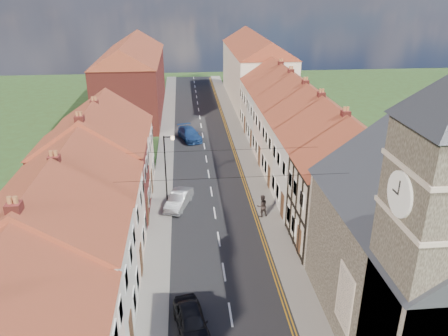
# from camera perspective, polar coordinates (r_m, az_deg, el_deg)

# --- Properties ---
(road) EXTENTS (7.00, 90.00, 0.02)m
(road) POSITION_cam_1_polar(r_m,az_deg,el_deg) (46.84, -2.33, 1.18)
(road) COLOR black
(road) RESTS_ON ground
(pavement_left) EXTENTS (1.80, 90.00, 0.12)m
(pavement_left) POSITION_cam_1_polar(r_m,az_deg,el_deg) (46.82, -7.71, 1.04)
(pavement_left) COLOR slate
(pavement_left) RESTS_ON ground
(pavement_right) EXTENTS (1.80, 90.00, 0.12)m
(pavement_right) POSITION_cam_1_polar(r_m,az_deg,el_deg) (47.23, 3.01, 1.43)
(pavement_right) COLOR slate
(pavement_right) RESTS_ON ground
(church) EXTENTS (11.25, 14.25, 15.20)m
(church) POSITION_cam_1_polar(r_m,az_deg,el_deg) (23.40, 25.49, -8.92)
(church) COLOR #322A23
(church) RESTS_ON ground
(cottage_r_tudor) EXTENTS (8.30, 5.20, 9.00)m
(cottage_r_tudor) POSITION_cam_1_polar(r_m,az_deg,el_deg) (31.34, 16.64, -2.37)
(cottage_r_tudor) COLOR #C0B5A1
(cottage_r_tudor) RESTS_ON ground
(cottage_r_white_near) EXTENTS (8.30, 6.00, 9.00)m
(cottage_r_white_near) POSITION_cam_1_polar(r_m,az_deg,el_deg) (35.97, 13.64, 1.28)
(cottage_r_white_near) COLOR #BAB8B0
(cottage_r_white_near) RESTS_ON ground
(cottage_r_cream_mid) EXTENTS (8.30, 5.20, 9.00)m
(cottage_r_cream_mid) POSITION_cam_1_polar(r_m,az_deg,el_deg) (40.79, 11.30, 4.09)
(cottage_r_cream_mid) COLOR #C0B5A1
(cottage_r_cream_mid) RESTS_ON ground
(cottage_r_pink) EXTENTS (8.30, 6.00, 9.00)m
(cottage_r_pink) POSITION_cam_1_polar(r_m,az_deg,el_deg) (45.74, 9.44, 6.27)
(cottage_r_pink) COLOR #BFA397
(cottage_r_pink) RESTS_ON ground
(cottage_r_white_far) EXTENTS (8.30, 5.20, 9.00)m
(cottage_r_white_far) POSITION_cam_1_polar(r_m,az_deg,el_deg) (50.78, 7.94, 8.03)
(cottage_r_white_far) COLOR #BAB8B0
(cottage_r_white_far) RESTS_ON ground
(cottage_r_cream_far) EXTENTS (8.30, 6.00, 9.00)m
(cottage_r_cream_far) POSITION_cam_1_polar(r_m,az_deg,el_deg) (55.89, 6.70, 9.46)
(cottage_r_cream_far) COLOR #C0B5A1
(cottage_r_cream_far) RESTS_ON ground
(cottage_l_cream) EXTENTS (8.30, 6.30, 9.10)m
(cottage_l_cream) POSITION_cam_1_polar(r_m,az_deg,el_deg) (23.99, -22.08, -11.31)
(cottage_l_cream) COLOR #BAB8B0
(cottage_l_cream) RESTS_ON ground
(cottage_l_white) EXTENTS (8.30, 6.90, 8.80)m
(cottage_l_white) POSITION_cam_1_polar(r_m,az_deg,el_deg) (29.39, -18.82, -4.61)
(cottage_l_white) COLOR #BFA397
(cottage_l_white) RESTS_ON ground
(cottage_l_brick_mid) EXTENTS (8.30, 5.70, 9.10)m
(cottage_l_brick_mid) POSITION_cam_1_polar(r_m,az_deg,el_deg) (34.74, -16.78, 0.24)
(cottage_l_brick_mid) COLOR maroon
(cottage_l_brick_mid) RESTS_ON ground
(cottage_l_pink) EXTENTS (8.30, 6.30, 8.80)m
(cottage_l_pink) POSITION_cam_1_polar(r_m,az_deg,el_deg) (40.12, -15.31, 3.22)
(cottage_l_pink) COLOR #BFA397
(cottage_l_pink) RESTS_ON ground
(block_right_far) EXTENTS (8.30, 24.20, 10.50)m
(block_right_far) POSITION_cam_1_polar(r_m,az_deg,el_deg) (70.46, 4.16, 13.02)
(block_right_far) COLOR #C0B5A1
(block_right_far) RESTS_ON ground
(block_left_far) EXTENTS (8.30, 24.20, 10.50)m
(block_left_far) POSITION_cam_1_polar(r_m,az_deg,el_deg) (64.98, -11.85, 11.76)
(block_left_far) COLOR maroon
(block_left_far) RESTS_ON ground
(lamppost) EXTENTS (0.88, 0.15, 6.00)m
(lamppost) POSITION_cam_1_polar(r_m,az_deg,el_deg) (36.23, -7.53, 0.31)
(lamppost) COLOR black
(lamppost) RESTS_ON pavement_left
(car_near) EXTENTS (2.27, 4.17, 1.35)m
(car_near) POSITION_cam_1_polar(r_m,az_deg,el_deg) (24.83, -4.28, -19.34)
(car_near) COLOR black
(car_near) RESTS_ON ground
(car_mid) EXTENTS (2.63, 4.28, 1.33)m
(car_mid) POSITION_cam_1_polar(r_m,az_deg,el_deg) (36.85, -5.92, -4.12)
(car_mid) COLOR #919598
(car_mid) RESTS_ON ground
(car_far) EXTENTS (3.28, 5.25, 1.42)m
(car_far) POSITION_cam_1_polar(r_m,az_deg,el_deg) (52.72, -4.53, 4.46)
(car_far) COLOR navy
(car_far) RESTS_ON ground
(pedestrian_right) EXTENTS (1.09, 0.97, 1.85)m
(pedestrian_right) POSITION_cam_1_polar(r_m,az_deg,el_deg) (34.97, 4.97, -4.94)
(pedestrian_right) COLOR black
(pedestrian_right) RESTS_ON pavement_right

